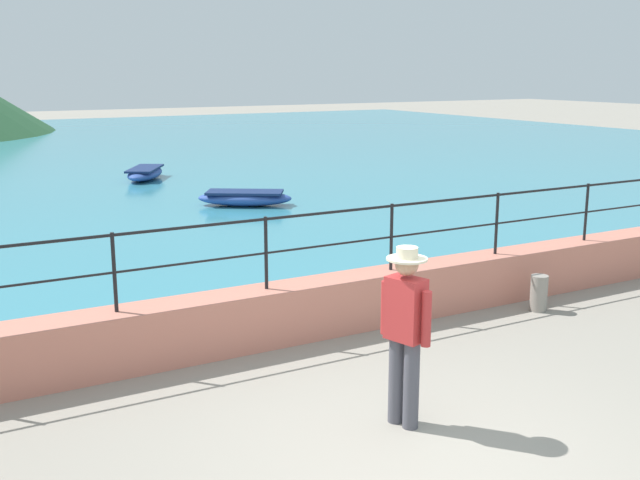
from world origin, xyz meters
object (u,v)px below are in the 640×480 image
object	(u,v)px
bollard	(539,293)
boat_1	(145,173)
person_walking	(405,328)
boat_3	(245,198)

from	to	relation	value
bollard	boat_1	xyz separation A→B (m)	(-1.17, 15.09, -0.00)
boat_1	bollard	bearing A→B (deg)	-85.58
person_walking	bollard	bearing A→B (deg)	27.68
boat_1	boat_3	world-z (taller)	same
boat_1	boat_3	xyz separation A→B (m)	(0.82, -5.63, 0.00)
boat_1	boat_3	bearing A→B (deg)	-81.69
bollard	boat_1	world-z (taller)	bollard
person_walking	boat_1	world-z (taller)	person_walking
bollard	person_walking	bearing A→B (deg)	-152.32
bollard	boat_3	xyz separation A→B (m)	(-0.34, 9.46, -0.00)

